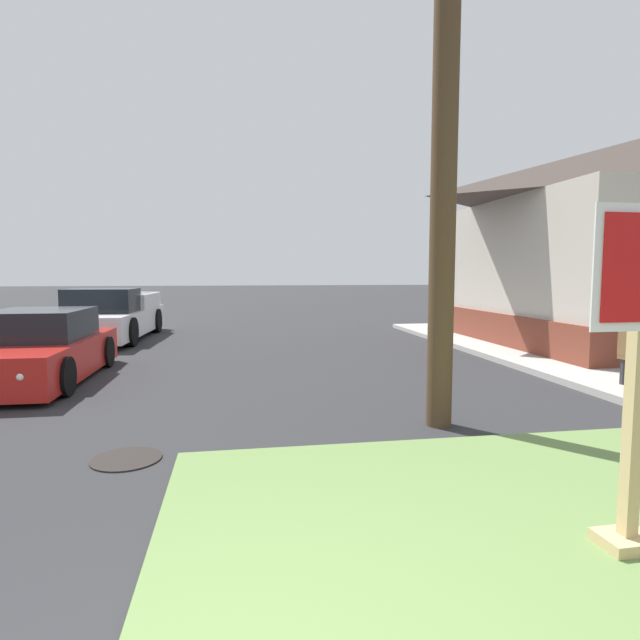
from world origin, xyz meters
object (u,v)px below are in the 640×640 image
Objects in this scene: manhole_cover at (126,459)px; utility_pole at (447,21)px; stop_sign at (638,381)px; parked_sedan_red at (37,350)px; pickup_truck_white at (110,318)px.

manhole_cover is 0.07× the size of utility_pole.
parked_sedan_red is (-6.00, 6.72, -0.66)m from stop_sign.
pickup_truck_white is at bearing 116.14° from stop_sign.
utility_pole reaches higher than stop_sign.
pickup_truck_white reaches higher than parked_sedan_red.
parked_sedan_red is at bearing 148.37° from utility_pole.
stop_sign reaches higher than parked_sedan_red.
pickup_truck_white is at bearing 103.71° from manhole_cover.
stop_sign is 4.57m from manhole_cover.
stop_sign is 0.24× the size of utility_pole.
pickup_truck_white is at bearing 122.80° from utility_pole.
utility_pole is (6.04, -9.38, 4.21)m from pickup_truck_white.
utility_pole is at bearing 91.08° from stop_sign.
pickup_truck_white is 0.58× the size of utility_pole.
pickup_truck_white is (-2.44, 9.99, 0.61)m from manhole_cover.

